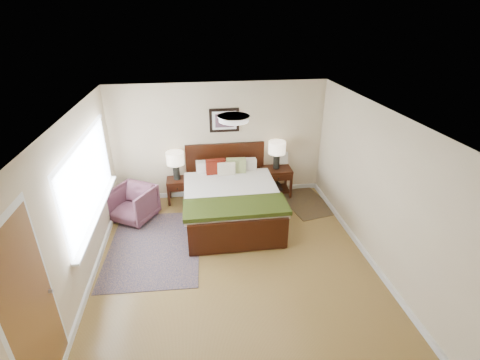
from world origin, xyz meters
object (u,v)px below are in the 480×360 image
(bed, at_px, (231,194))
(lamp_left, at_px, (175,160))
(armchair, at_px, (133,204))
(nightstand_right, at_px, (276,179))
(rug_persian, at_px, (155,246))
(nightstand_left, at_px, (177,185))
(lamp_right, at_px, (277,150))

(bed, bearing_deg, lamp_left, 140.74)
(armchair, bearing_deg, nightstand_right, 42.22)
(bed, xyz_separation_m, rug_persian, (-1.46, -0.75, -0.54))
(bed, xyz_separation_m, nightstand_right, (1.10, 0.85, -0.15))
(bed, relative_size, lamp_left, 3.64)
(nightstand_right, bearing_deg, rug_persian, -148.06)
(nightstand_left, xyz_separation_m, armchair, (-0.85, -0.59, -0.07))
(nightstand_left, relative_size, rug_persian, 0.24)
(nightstand_right, relative_size, rug_persian, 0.30)
(rug_persian, bearing_deg, lamp_left, 78.37)
(armchair, bearing_deg, bed, 23.51)
(lamp_right, bearing_deg, nightstand_left, -179.48)
(lamp_left, bearing_deg, rug_persian, -104.01)
(nightstand_right, relative_size, armchair, 0.86)
(bed, relative_size, armchair, 2.90)
(nightstand_right, height_order, armchair, armchair)
(armchair, bearing_deg, nightstand_left, 65.88)
(bed, relative_size, nightstand_right, 3.38)
(lamp_right, height_order, armchair, lamp_right)
(lamp_left, relative_size, lamp_right, 1.00)
(bed, xyz_separation_m, armchair, (-1.91, 0.25, -0.20))
(nightstand_left, relative_size, nightstand_right, 0.81)
(nightstand_right, xyz_separation_m, armchair, (-3.01, -0.60, -0.05))
(lamp_left, bearing_deg, nightstand_left, -90.00)
(rug_persian, bearing_deg, lamp_right, 34.55)
(nightstand_left, relative_size, lamp_left, 0.87)
(nightstand_left, relative_size, armchair, 0.70)
(lamp_right, xyz_separation_m, armchair, (-3.01, -0.61, -0.74))
(lamp_left, height_order, armchair, lamp_left)
(lamp_left, xyz_separation_m, rug_persian, (-0.40, -1.61, -0.96))
(armchair, bearing_deg, lamp_right, 42.49)
(bed, xyz_separation_m, nightstand_left, (-1.06, 0.84, -0.14))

